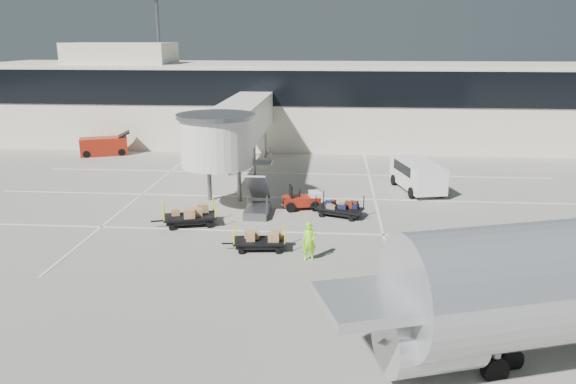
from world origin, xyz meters
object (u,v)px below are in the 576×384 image
object	(u,v)px
baggage_tug	(302,200)
suitcase_cart	(339,209)
box_cart_far	(188,216)
box_cart_near	(260,241)
belt_loader	(104,146)
minivan	(417,173)
ground_worker	(309,241)

from	to	relation	value
baggage_tug	suitcase_cart	xyz separation A→B (m)	(2.31, -1.42, -0.09)
box_cart_far	suitcase_cart	bearing A→B (deg)	-1.43
box_cart_near	belt_loader	distance (m)	28.58
box_cart_far	minivan	size ratio (longest dim) A/B	0.65
suitcase_cart	box_cart_near	world-z (taller)	suitcase_cart
baggage_tug	box_cart_near	bearing A→B (deg)	-116.27
suitcase_cart	ground_worker	world-z (taller)	ground_worker
suitcase_cart	minivan	size ratio (longest dim) A/B	0.58
box_cart_far	ground_worker	distance (m)	8.54
baggage_tug	suitcase_cart	bearing A→B (deg)	-44.29
belt_loader	ground_worker	bearing A→B (deg)	-71.85
baggage_tug	belt_loader	xyz separation A→B (m)	(-19.18, 15.33, 0.26)
minivan	box_cart_near	bearing A→B (deg)	-140.85
box_cart_far	minivan	bearing A→B (deg)	15.41
baggage_tug	minivan	distance (m)	9.37
ground_worker	minivan	distance (m)	15.30
suitcase_cart	belt_loader	world-z (taller)	belt_loader
box_cart_far	belt_loader	world-z (taller)	belt_loader
suitcase_cart	belt_loader	size ratio (longest dim) A/B	0.71
suitcase_cart	box_cart_near	size ratio (longest dim) A/B	1.02
baggage_tug	box_cart_near	world-z (taller)	baggage_tug
baggage_tug	suitcase_cart	distance (m)	2.71
box_cart_far	minivan	world-z (taller)	minivan
box_cart_near	ground_worker	xyz separation A→B (m)	(2.58, -1.13, 0.48)
baggage_tug	box_cart_far	size ratio (longest dim) A/B	0.68
belt_loader	baggage_tug	bearing A→B (deg)	-60.55
suitcase_cart	belt_loader	xyz separation A→B (m)	(-21.49, 16.74, 0.35)
box_cart_near	minivan	world-z (taller)	minivan
box_cart_near	box_cart_far	distance (m)	5.77
belt_loader	minivan	bearing A→B (deg)	-42.57
baggage_tug	box_cart_near	size ratio (longest dim) A/B	0.77
box_cart_near	suitcase_cart	bearing A→B (deg)	49.40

